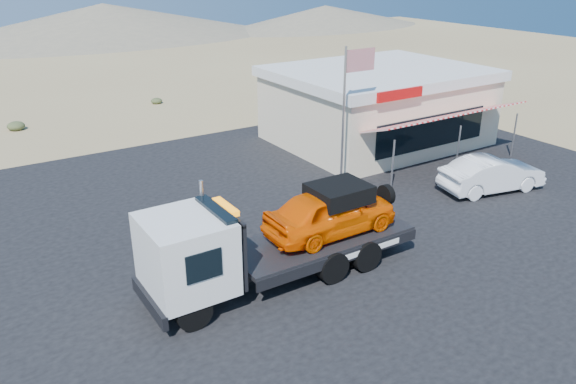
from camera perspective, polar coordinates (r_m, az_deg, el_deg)
name	(u,v)px	position (r m, az deg, el deg)	size (l,w,h in m)	color
ground	(311,263)	(18.47, 2.30, -7.20)	(120.00, 120.00, 0.00)	#987E56
asphalt_lot	(309,216)	(21.67, 2.12, -2.42)	(32.00, 24.00, 0.02)	black
tow_truck	(277,233)	(16.89, -1.12, -4.22)	(8.65, 2.56, 2.89)	black
white_sedan	(492,174)	(25.22, 20.01, 1.73)	(1.57, 4.50, 1.48)	silver
jerky_store	(377,105)	(30.47, 9.04, 8.73)	(10.40, 9.97, 3.90)	beige
flagpole	(348,102)	(23.23, 6.16, 9.04)	(1.55, 0.10, 6.00)	#99999E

